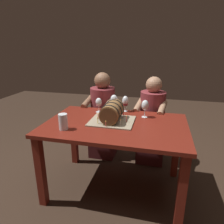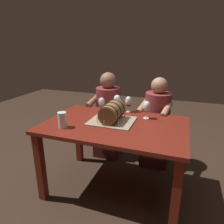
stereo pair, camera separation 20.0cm
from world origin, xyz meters
The scene contains 10 objects.
ground_plane centered at (0.00, 0.00, 0.00)m, with size 8.00×8.00×0.00m, color #332319.
dining_table centered at (0.00, 0.00, 0.64)m, with size 1.37×0.89×0.75m.
barrel_cake centered at (-0.04, 0.04, 0.84)m, with size 0.43×0.37×0.20m.
wine_glass_rose centered at (-0.26, 0.29, 0.86)m, with size 0.07×0.07×0.17m.
wine_glass_red centered at (0.03, 0.39, 0.87)m, with size 0.07×0.07×0.18m.
wine_glass_empty centered at (0.26, 0.24, 0.88)m, with size 0.07×0.07×0.19m.
wine_glass_amber centered at (-0.11, 0.39, 0.88)m, with size 0.08×0.08×0.19m.
beer_pint centered at (-0.42, -0.25, 0.82)m, with size 0.08×0.08×0.15m.
person_seated_left centered at (-0.32, 0.66, 0.52)m, with size 0.38×0.48×1.15m.
person_seated_right centered at (0.32, 0.66, 0.50)m, with size 0.39×0.49×1.12m.
Camera 1 is at (0.40, -1.81, 1.49)m, focal length 32.78 mm.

